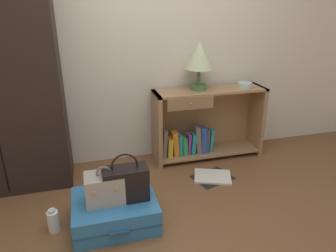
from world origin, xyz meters
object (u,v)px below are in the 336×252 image
object	(u,v)px
bowl	(245,85)
table_lamp	(199,57)
suitcase_large	(115,211)
bottle	(53,221)
handbag	(126,183)
train_case	(105,188)
open_book_on_floor	(213,177)
bookshelf	(203,125)

from	to	relation	value
bowl	table_lamp	bearing A→B (deg)	172.54
suitcase_large	bottle	distance (m)	0.45
table_lamp	handbag	world-z (taller)	table_lamp
train_case	bottle	size ratio (longest dim) A/B	1.57
suitcase_large	open_book_on_floor	bearing A→B (deg)	22.68
train_case	suitcase_large	bearing A→B (deg)	8.52
train_case	handbag	size ratio (longest dim) A/B	0.78
bowl	bottle	xyz separation A→B (m)	(-1.91, -0.81, -0.69)
table_lamp	train_case	size ratio (longest dim) A/B	1.66
table_lamp	train_case	world-z (taller)	table_lamp
train_case	open_book_on_floor	xyz separation A→B (m)	(1.03, 0.42, -0.31)
table_lamp	handbag	distance (m)	1.47
table_lamp	bottle	xyz separation A→B (m)	(-1.42, -0.87, -0.98)
bowl	handbag	world-z (taller)	bowl
table_lamp	bottle	bearing A→B (deg)	-148.57
bookshelf	train_case	size ratio (longest dim) A/B	4.00
open_book_on_floor	bookshelf	bearing A→B (deg)	81.62
handbag	bottle	world-z (taller)	handbag
table_lamp	bowl	xyz separation A→B (m)	(0.49, -0.06, -0.30)
bookshelf	train_case	distance (m)	1.41
table_lamp	open_book_on_floor	size ratio (longest dim) A/B	1.13
bowl	bookshelf	bearing A→B (deg)	173.83
train_case	open_book_on_floor	bearing A→B (deg)	21.90
table_lamp	suitcase_large	xyz separation A→B (m)	(-0.98, -0.89, -0.97)
bowl	bottle	size ratio (longest dim) A/B	0.80
bookshelf	open_book_on_floor	size ratio (longest dim) A/B	2.74
bookshelf	open_book_on_floor	distance (m)	0.59
table_lamp	bookshelf	bearing A→B (deg)	-15.97
bookshelf	handbag	size ratio (longest dim) A/B	3.11
bowl	handbag	xyz separation A→B (m)	(-1.38, -0.85, -0.43)
open_book_on_floor	table_lamp	bearing A→B (deg)	89.22
bowl	train_case	xyz separation A→B (m)	(-1.53, -0.84, -0.45)
handbag	bottle	xyz separation A→B (m)	(-0.54, 0.04, -0.26)
bookshelf	table_lamp	distance (m)	0.72
bookshelf	suitcase_large	xyz separation A→B (m)	(-1.04, -0.88, -0.25)
bookshelf	bowl	bearing A→B (deg)	-6.17
suitcase_large	open_book_on_floor	xyz separation A→B (m)	(0.97, 0.41, -0.10)
table_lamp	bottle	distance (m)	1.94
train_case	open_book_on_floor	distance (m)	1.16
bookshelf	table_lamp	xyz separation A→B (m)	(-0.06, 0.02, 0.72)
table_lamp	bowl	distance (m)	0.58
table_lamp	bowl	size ratio (longest dim) A/B	3.28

